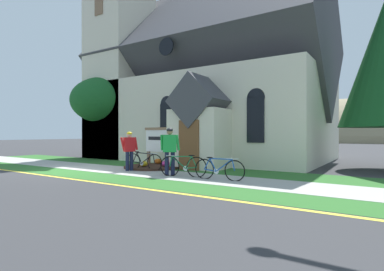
% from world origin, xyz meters
% --- Properties ---
extents(ground, '(140.00, 140.00, 0.00)m').
position_xyz_m(ground, '(0.00, 4.00, 0.00)').
color(ground, '#333335').
extents(sidewalk_slab, '(32.00, 2.09, 0.01)m').
position_xyz_m(sidewalk_slab, '(1.53, 1.35, 0.01)').
color(sidewalk_slab, '#A8A59E').
rests_on(sidewalk_slab, ground).
extents(grass_verge, '(32.00, 1.45, 0.01)m').
position_xyz_m(grass_verge, '(1.53, -0.42, 0.00)').
color(grass_verge, '#2D6628').
rests_on(grass_verge, ground).
extents(church_lawn, '(24.00, 2.18, 0.01)m').
position_xyz_m(church_lawn, '(1.53, 3.48, 0.00)').
color(church_lawn, '#2D6628').
rests_on(church_lawn, ground).
extents(curb_paint_stripe, '(28.00, 0.16, 0.01)m').
position_xyz_m(curb_paint_stripe, '(1.53, -1.30, 0.00)').
color(curb_paint_stripe, yellow).
rests_on(curb_paint_stripe, ground).
extents(church_building, '(14.13, 10.48, 13.18)m').
position_xyz_m(church_building, '(0.96, 8.54, 4.65)').
color(church_building, beige).
rests_on(church_building, ground).
extents(church_sign, '(1.84, 0.20, 1.82)m').
position_xyz_m(church_sign, '(2.19, 3.25, 1.19)').
color(church_sign, '#7F6047').
rests_on(church_sign, ground).
extents(flower_bed, '(2.53, 2.53, 0.34)m').
position_xyz_m(flower_bed, '(2.20, 2.75, 0.07)').
color(flower_bed, '#382319').
rests_on(flower_bed, ground).
extents(bicycle_black, '(1.76, 0.22, 0.77)m').
position_xyz_m(bicycle_black, '(6.33, 1.26, 0.36)').
color(bicycle_black, black).
rests_on(bicycle_black, ground).
extents(bicycle_blue, '(1.70, 0.48, 0.80)m').
position_xyz_m(bicycle_blue, '(4.92, 1.22, 0.38)').
color(bicycle_blue, black).
rests_on(bicycle_blue, ground).
extents(bicycle_yellow, '(1.78, 0.27, 0.80)m').
position_xyz_m(bicycle_yellow, '(2.44, 1.86, 0.37)').
color(bicycle_yellow, black).
rests_on(bicycle_yellow, ground).
extents(cyclist_in_blue_jersey, '(0.62, 0.45, 1.74)m').
position_xyz_m(cyclist_in_blue_jersey, '(4.35, 1.18, 1.03)').
color(cyclist_in_blue_jersey, '#191E38').
rests_on(cyclist_in_blue_jersey, ground).
extents(cyclist_in_green_jersey, '(0.36, 0.70, 1.61)m').
position_xyz_m(cyclist_in_green_jersey, '(2.12, 1.37, 0.93)').
color(cyclist_in_green_jersey, '#191E38').
rests_on(cyclist_in_green_jersey, ground).
extents(yard_deciduous_tree, '(4.26, 4.26, 5.11)m').
position_xyz_m(yard_deciduous_tree, '(-4.14, 5.47, 3.62)').
color(yard_deciduous_tree, '#3D2D1E').
rests_on(yard_deciduous_tree, ground).
extents(distant_hill, '(99.68, 43.27, 18.21)m').
position_xyz_m(distant_hill, '(5.64, 67.13, 0.00)').
color(distant_hill, '#847A5B').
rests_on(distant_hill, ground).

